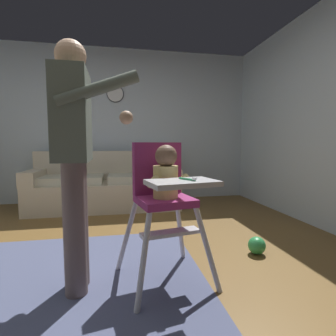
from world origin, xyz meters
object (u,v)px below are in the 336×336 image
at_px(toy_ball, 257,245).
at_px(high_chair, 164,186).
at_px(adult_standing, 75,153).
at_px(wall_clock, 115,94).
at_px(couch, 107,186).

bearing_deg(toy_ball, high_chair, -162.58).
relative_size(high_chair, adult_standing, 0.61).
bearing_deg(wall_clock, toy_ball, -63.73).
distance_m(adult_standing, wall_clock, 2.94).
relative_size(couch, toy_ball, 14.31).
bearing_deg(high_chair, wall_clock, 176.15).
distance_m(adult_standing, toy_ball, 1.70).
distance_m(high_chair, toy_ball, 1.10).
bearing_deg(couch, wall_clock, 163.02).
xyz_separation_m(high_chair, toy_ball, (0.88, 0.27, -0.60)).
bearing_deg(toy_ball, adult_standing, -168.82).
distance_m(couch, wall_clock, 1.57).
xyz_separation_m(toy_ball, wall_clock, (-1.23, 2.49, 1.74)).
relative_size(high_chair, wall_clock, 3.44).
distance_m(couch, toy_ball, 2.46).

